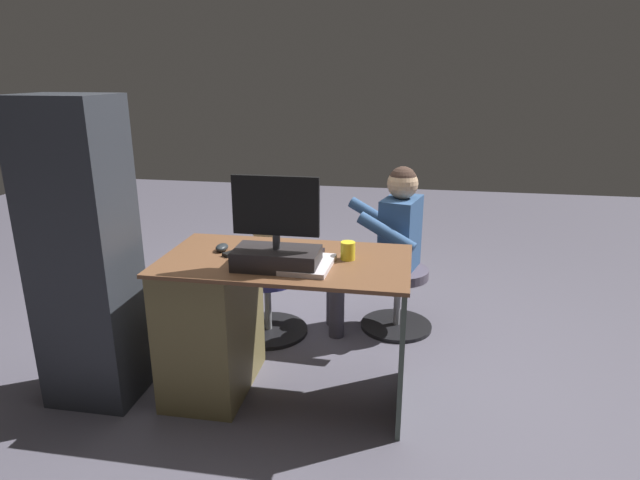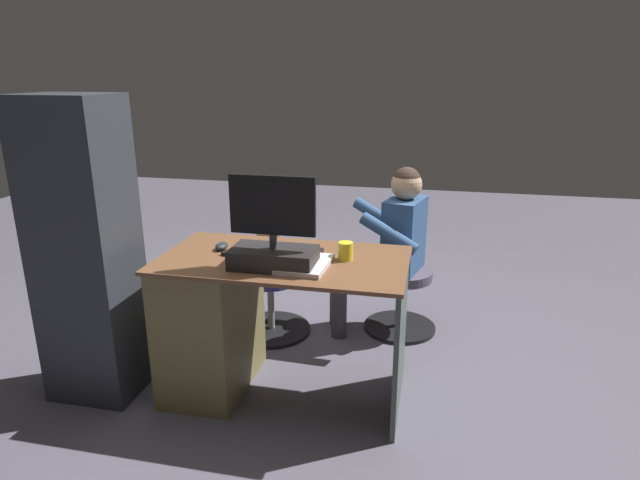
% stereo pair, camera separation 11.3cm
% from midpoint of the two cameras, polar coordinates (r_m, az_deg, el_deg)
% --- Properties ---
extents(ground_plane, '(10.00, 10.00, 0.00)m').
position_cam_midpoint_polar(ground_plane, '(3.30, -2.96, -12.47)').
color(ground_plane, '#565361').
extents(desk, '(1.23, 0.67, 0.76)m').
position_cam_midpoint_polar(desk, '(2.90, -11.01, -8.32)').
color(desk, brown).
rests_on(desk, ground_plane).
extents(monitor, '(0.41, 0.22, 0.44)m').
position_cam_midpoint_polar(monitor, '(2.51, -5.92, -0.43)').
color(monitor, '#272325').
rests_on(monitor, desk).
extents(keyboard, '(0.42, 0.14, 0.02)m').
position_cam_midpoint_polar(keyboard, '(2.74, -5.25, -1.24)').
color(keyboard, black).
rests_on(keyboard, desk).
extents(computer_mouse, '(0.06, 0.10, 0.04)m').
position_cam_midpoint_polar(computer_mouse, '(2.82, -11.49, -0.78)').
color(computer_mouse, '#21262A').
rests_on(computer_mouse, desk).
extents(cup, '(0.07, 0.07, 0.09)m').
position_cam_midpoint_polar(cup, '(2.63, 1.74, -1.15)').
color(cup, yellow).
rests_on(cup, desk).
extents(tv_remote, '(0.12, 0.15, 0.02)m').
position_cam_midpoint_polar(tv_remote, '(2.76, -10.00, -1.27)').
color(tv_remote, black).
rests_on(tv_remote, desk).
extents(notebook_binder, '(0.23, 0.31, 0.02)m').
position_cam_midpoint_polar(notebook_binder, '(2.54, -2.57, -2.61)').
color(notebook_binder, silver).
rests_on(notebook_binder, desk).
extents(office_chair_teddy, '(0.51, 0.51, 0.42)m').
position_cam_midpoint_polar(office_chair_teddy, '(3.52, -6.48, -6.31)').
color(office_chair_teddy, black).
rests_on(office_chair_teddy, ground_plane).
extents(teddy_bear, '(0.26, 0.26, 0.37)m').
position_cam_midpoint_polar(teddy_bear, '(3.40, -6.63, -0.71)').
color(teddy_bear, '#DAB47A').
rests_on(teddy_bear, office_chair_teddy).
extents(visitor_chair, '(0.47, 0.47, 0.42)m').
position_cam_midpoint_polar(visitor_chair, '(3.58, 7.32, -5.65)').
color(visitor_chair, black).
rests_on(visitor_chair, ground_plane).
extents(person, '(0.61, 0.55, 1.09)m').
position_cam_midpoint_polar(person, '(3.43, 6.05, 0.27)').
color(person, '#335483').
rests_on(person, ground_plane).
extents(equipment_rack, '(0.44, 0.36, 1.55)m').
position_cam_midpoint_polar(equipment_rack, '(2.91, -24.77, -1.58)').
color(equipment_rack, '#2B2F36').
rests_on(equipment_rack, ground_plane).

